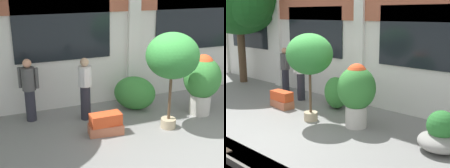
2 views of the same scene
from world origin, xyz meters
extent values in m
plane|color=gray|center=(0.00, 0.00, 0.00)|extent=(80.00, 80.00, 0.00)
cube|color=#AD5B42|center=(0.00, 2.63, 3.10)|extent=(16.44, 0.06, 0.90)
cube|color=black|center=(-6.17, 2.62, 2.25)|extent=(2.63, 0.04, 1.70)
cube|color=black|center=(-2.06, 2.62, 2.25)|extent=(2.63, 0.04, 1.70)
cube|color=black|center=(2.06, 2.62, 2.25)|extent=(2.63, 0.04, 1.70)
cylinder|color=#4C3826|center=(-5.80, 1.98, 1.39)|extent=(0.31, 0.31, 2.78)
sphere|color=#19561E|center=(-6.77, 2.18, 3.39)|extent=(2.13, 2.13, 2.13)
sphere|color=#19561E|center=(-4.84, 1.78, 3.39)|extent=(2.13, 2.13, 2.13)
cylinder|color=beige|center=(1.24, 0.90, 0.28)|extent=(0.56, 0.56, 0.55)
ellipsoid|color=#388438|center=(1.24, 0.90, 1.03)|extent=(0.98, 0.98, 1.11)
sphere|color=#E04C23|center=(1.24, 0.90, 1.39)|extent=(0.54, 0.54, 0.54)
ellipsoid|color=gray|center=(3.48, 0.96, 0.21)|extent=(0.97, 0.97, 0.42)
sphere|color=#2D7A33|center=(3.48, 0.96, 0.57)|extent=(0.63, 0.63, 0.63)
cube|color=#B76647|center=(-1.56, 0.71, 0.12)|extent=(0.86, 0.48, 0.24)
cube|color=#E04C23|center=(-1.56, 0.71, 0.38)|extent=(0.74, 0.35, 0.28)
cylinder|color=tan|center=(0.00, 0.46, 0.12)|extent=(0.37, 0.37, 0.24)
cylinder|color=brown|center=(0.00, 0.46, 0.92)|extent=(0.07, 0.07, 1.38)
ellipsoid|color=#2D7A33|center=(0.00, 0.46, 1.83)|extent=(1.24, 1.24, 1.08)
cylinder|color=#282833|center=(-1.76, 1.69, 0.46)|extent=(0.26, 0.26, 0.92)
cylinder|color=silver|center=(-1.76, 1.69, 1.18)|extent=(0.34, 0.34, 0.51)
sphere|color=tan|center=(-1.76, 1.69, 1.54)|extent=(0.22, 0.22, 0.22)
cylinder|color=silver|center=(-1.82, 1.47, 1.20)|extent=(0.09, 0.09, 0.46)
cylinder|color=silver|center=(-1.70, 1.90, 1.20)|extent=(0.09, 0.09, 0.46)
cylinder|color=#282833|center=(-3.11, 2.11, 0.42)|extent=(0.26, 0.26, 0.84)
cylinder|color=#4C4C4C|center=(-3.11, 2.11, 1.13)|extent=(0.34, 0.34, 0.59)
sphere|color=tan|center=(-3.11, 2.11, 1.53)|extent=(0.22, 0.22, 0.22)
cylinder|color=#4C4C4C|center=(-3.31, 2.21, 1.16)|extent=(0.09, 0.09, 0.53)
cylinder|color=#4C4C4C|center=(-2.91, 2.02, 1.16)|extent=(0.09, 0.09, 0.53)
ellipsoid|color=#388438|center=(-0.29, 1.82, 0.48)|extent=(1.35, 1.24, 0.96)
camera|label=1|loc=(-3.84, -5.58, 3.51)|focal=50.00mm
camera|label=2|loc=(5.97, -5.11, 2.86)|focal=50.00mm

